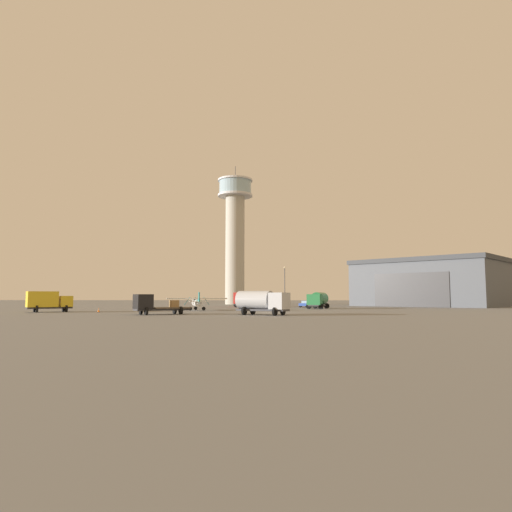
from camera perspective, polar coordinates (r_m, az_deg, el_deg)
name	(u,v)px	position (r m, az deg, el deg)	size (l,w,h in m)	color
ground_plane	(268,313)	(63.38, 1.58, -7.19)	(400.00, 400.00, 0.00)	slate
control_tower	(235,230)	(131.24, -2.67, 3.32)	(10.12, 10.12, 40.43)	#B2AD9E
hangar	(431,283)	(113.92, 21.27, -3.20)	(39.10, 38.03, 10.82)	#4C5159
airplane_white	(197,302)	(74.92, -7.46, -5.78)	(9.91, 7.78, 2.94)	white
truck_fuel_tanker_green	(318,300)	(84.87, 7.87, -5.48)	(4.52, 6.61, 3.04)	#38383D
truck_box_red	(244,299)	(97.56, -1.54, -5.46)	(4.29, 7.22, 3.10)	#38383D
truck_flatbed_black	(153,305)	(58.60, -12.86, -6.02)	(7.08, 5.97, 2.55)	#38383D
truck_box_yellow	(48,301)	(73.05, -24.81, -5.15)	(6.26, 5.62, 3.01)	#38383D
truck_fuel_tanker_silver	(262,301)	(56.02, 0.74, -5.74)	(6.93, 4.96, 2.99)	#38383D
car_blue	(307,304)	(95.30, 6.48, -6.02)	(3.57, 4.40, 1.37)	#2847A8
light_post_west	(285,283)	(113.67, 3.65, -3.38)	(0.44, 0.44, 9.75)	#38383D
traffic_cone_near_left	(242,309)	(70.96, -1.82, -6.71)	(0.36, 0.36, 0.66)	black
traffic_cone_near_right	(99,310)	(69.09, -19.28, -6.47)	(0.36, 0.36, 0.66)	black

